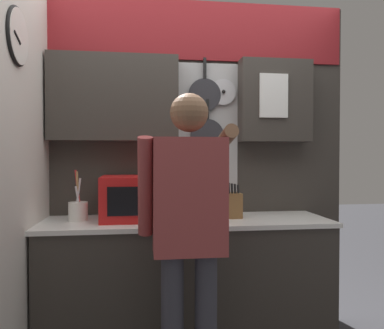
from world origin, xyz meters
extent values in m
cube|color=#38332D|center=(0.00, 0.00, 0.43)|extent=(1.92, 0.55, 0.87)
cube|color=white|center=(0.00, 0.00, 0.88)|extent=(1.95, 0.58, 0.03)
cube|color=#38332D|center=(0.00, 0.30, 1.25)|extent=(2.52, 0.04, 2.49)
cube|color=maroon|center=(0.00, 0.27, 2.27)|extent=(2.48, 0.02, 0.44)
cube|color=#38332D|center=(-0.50, 0.20, 1.74)|extent=(0.91, 0.16, 0.61)
cube|color=#38332D|center=(0.69, 0.20, 1.74)|extent=(0.54, 0.16, 0.61)
cube|color=#B2B2B2|center=(0.18, 0.27, 1.48)|extent=(0.47, 0.01, 1.09)
cylinder|color=#2D2D33|center=(0.16, 0.24, 1.79)|extent=(0.24, 0.02, 0.24)
cube|color=black|center=(0.16, 0.24, 1.99)|extent=(0.02, 0.02, 0.15)
cylinder|color=#2D2D33|center=(0.18, 0.24, 1.48)|extent=(0.25, 0.02, 0.25)
cube|color=black|center=(0.18, 0.24, 1.68)|extent=(0.02, 0.02, 0.15)
cylinder|color=silver|center=(0.30, 0.24, 1.81)|extent=(0.19, 0.01, 0.19)
sphere|color=black|center=(0.30, 0.22, 1.81)|extent=(0.03, 0.03, 0.03)
cylinder|color=silver|center=(0.10, 0.24, 1.17)|extent=(0.01, 0.01, 0.23)
ellipsoid|color=silver|center=(0.10, 0.24, 1.04)|extent=(0.04, 0.01, 0.04)
cylinder|color=red|center=(0.18, 0.24, 1.18)|extent=(0.01, 0.01, 0.21)
ellipsoid|color=red|center=(0.18, 0.24, 1.06)|extent=(0.05, 0.01, 0.05)
cylinder|color=silver|center=(0.27, 0.24, 1.21)|extent=(0.01, 0.01, 0.16)
ellipsoid|color=silver|center=(0.27, 0.24, 1.11)|extent=(0.05, 0.01, 0.05)
cube|color=white|center=(0.65, 0.11, 1.77)|extent=(0.21, 0.02, 0.32)
cube|color=silver|center=(-0.99, -0.42, 1.25)|extent=(0.04, 1.60, 2.49)
cylinder|color=white|center=(-0.96, -0.41, 1.97)|extent=(0.02, 0.30, 0.30)
torus|color=black|center=(-0.97, -0.41, 1.97)|extent=(0.02, 0.32, 0.32)
cube|color=black|center=(-0.95, -0.46, 1.95)|extent=(0.01, 0.10, 0.05)
cube|color=red|center=(-0.34, 0.04, 1.05)|extent=(0.47, 0.38, 0.30)
cube|color=black|center=(-0.39, -0.16, 1.05)|extent=(0.26, 0.01, 0.18)
cube|color=#333338|center=(-0.17, -0.16, 1.05)|extent=(0.10, 0.01, 0.22)
cube|color=brown|center=(0.32, 0.04, 0.98)|extent=(0.11, 0.15, 0.17)
cylinder|color=black|center=(0.29, 0.00, 1.11)|extent=(0.02, 0.03, 0.07)
cylinder|color=black|center=(0.31, 0.00, 1.10)|extent=(0.02, 0.03, 0.07)
cylinder|color=black|center=(0.33, 0.00, 1.10)|extent=(0.02, 0.03, 0.07)
cylinder|color=black|center=(0.36, 0.00, 1.10)|extent=(0.02, 0.03, 0.06)
cylinder|color=white|center=(-0.73, 0.04, 0.96)|extent=(0.13, 0.13, 0.13)
cylinder|color=tan|center=(-0.73, 0.03, 1.09)|extent=(0.02, 0.04, 0.28)
cylinder|color=silver|center=(-0.73, 0.03, 1.04)|extent=(0.04, 0.05, 0.18)
cylinder|color=silver|center=(-0.73, 0.03, 1.07)|extent=(0.04, 0.04, 0.24)
cylinder|color=red|center=(-0.73, 0.04, 1.09)|extent=(0.04, 0.02, 0.29)
cylinder|color=#383842|center=(0.03, -0.57, 0.41)|extent=(0.12, 0.12, 0.82)
cube|color=#993D3D|center=(-0.06, -0.57, 1.12)|extent=(0.38, 0.22, 0.61)
sphere|color=brown|center=(-0.06, -0.57, 1.56)|extent=(0.20, 0.20, 0.20)
cylinder|color=#993D3D|center=(-0.29, -0.54, 1.17)|extent=(0.08, 0.23, 0.54)
cylinder|color=brown|center=(0.17, -0.31, 1.41)|extent=(0.08, 0.55, 0.20)
camera|label=1|loc=(-0.30, -2.53, 1.33)|focal=35.00mm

